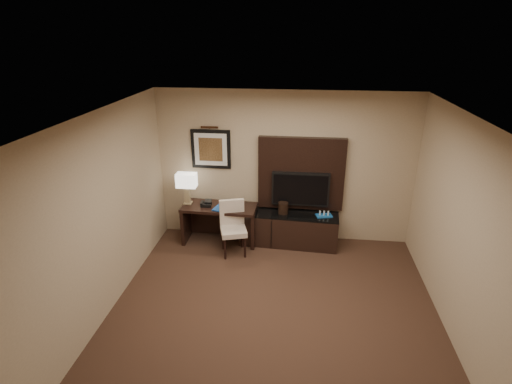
# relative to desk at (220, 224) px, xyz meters

# --- Properties ---
(floor) EXTENTS (4.50, 5.00, 0.01)m
(floor) POSITION_rel_desk_xyz_m (1.12, -2.15, -0.36)
(floor) COLOR #382219
(floor) RESTS_ON ground
(ceiling) EXTENTS (4.50, 5.00, 0.01)m
(ceiling) POSITION_rel_desk_xyz_m (1.12, -2.15, 2.35)
(ceiling) COLOR silver
(ceiling) RESTS_ON wall_back
(wall_back) EXTENTS (4.50, 0.01, 2.70)m
(wall_back) POSITION_rel_desk_xyz_m (1.12, 0.35, 1.00)
(wall_back) COLOR tan
(wall_back) RESTS_ON floor
(wall_left) EXTENTS (0.01, 5.00, 2.70)m
(wall_left) POSITION_rel_desk_xyz_m (-1.13, -2.15, 1.00)
(wall_left) COLOR tan
(wall_left) RESTS_ON floor
(wall_right) EXTENTS (0.01, 5.00, 2.70)m
(wall_right) POSITION_rel_desk_xyz_m (3.37, -2.15, 1.00)
(wall_right) COLOR tan
(wall_right) RESTS_ON floor
(desk) EXTENTS (1.33, 0.61, 0.70)m
(desk) POSITION_rel_desk_xyz_m (0.00, 0.00, 0.00)
(desk) COLOR black
(desk) RESTS_ON floor
(credenza) EXTENTS (1.76, 0.58, 0.60)m
(credenza) POSITION_rel_desk_xyz_m (1.24, 0.05, -0.05)
(credenza) COLOR black
(credenza) RESTS_ON floor
(tv_wall_panel) EXTENTS (1.50, 0.12, 1.30)m
(tv_wall_panel) POSITION_rel_desk_xyz_m (1.42, 0.29, 0.92)
(tv_wall_panel) COLOR black
(tv_wall_panel) RESTS_ON wall_back
(tv) EXTENTS (1.00, 0.08, 0.60)m
(tv) POSITION_rel_desk_xyz_m (1.42, 0.19, 0.67)
(tv) COLOR black
(tv) RESTS_ON tv_wall_panel
(artwork) EXTENTS (0.70, 0.04, 0.70)m
(artwork) POSITION_rel_desk_xyz_m (-0.18, 0.33, 1.30)
(artwork) COLOR black
(artwork) RESTS_ON wall_back
(picture_light) EXTENTS (0.04, 0.04, 0.30)m
(picture_light) POSITION_rel_desk_xyz_m (-0.18, 0.29, 1.70)
(picture_light) COLOR #3C2013
(picture_light) RESTS_ON wall_back
(desk_chair) EXTENTS (0.55, 0.59, 0.88)m
(desk_chair) POSITION_rel_desk_xyz_m (0.32, -0.39, 0.09)
(desk_chair) COLOR beige
(desk_chair) RESTS_ON floor
(table_lamp) EXTENTS (0.41, 0.31, 0.60)m
(table_lamp) POSITION_rel_desk_xyz_m (-0.58, 0.05, 0.65)
(table_lamp) COLOR tan
(table_lamp) RESTS_ON desk
(desk_phone) EXTENTS (0.19, 0.18, 0.09)m
(desk_phone) POSITION_rel_desk_xyz_m (-0.23, -0.02, 0.40)
(desk_phone) COLOR black
(desk_phone) RESTS_ON desk
(blue_folder) EXTENTS (0.33, 0.39, 0.02)m
(blue_folder) POSITION_rel_desk_xyz_m (0.08, -0.08, 0.36)
(blue_folder) COLOR #1A4EAC
(blue_folder) RESTS_ON desk
(book) EXTENTS (0.18, 0.03, 0.25)m
(book) POSITION_rel_desk_xyz_m (0.08, -0.06, 0.47)
(book) COLOR gray
(book) RESTS_ON desk
(ice_bucket) EXTENTS (0.22, 0.22, 0.20)m
(ice_bucket) POSITION_rel_desk_xyz_m (1.13, 0.07, 0.35)
(ice_bucket) COLOR black
(ice_bucket) RESTS_ON credenza
(minibar_tray) EXTENTS (0.31, 0.23, 0.10)m
(minibar_tray) POSITION_rel_desk_xyz_m (1.85, 0.02, 0.29)
(minibar_tray) COLOR #1859A0
(minibar_tray) RESTS_ON credenza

